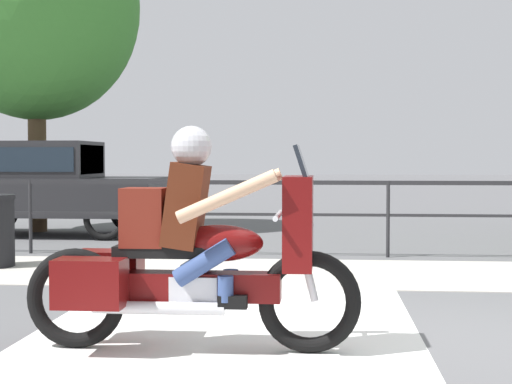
% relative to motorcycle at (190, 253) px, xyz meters
% --- Properties ---
extents(ground_plane, '(120.00, 120.00, 0.00)m').
position_rel_motorcycle_xyz_m(ground_plane, '(1.82, 0.45, -0.70)').
color(ground_plane, '#565659').
extents(sidewalk_band, '(44.00, 2.40, 0.01)m').
position_rel_motorcycle_xyz_m(sidewalk_band, '(1.82, 3.85, -0.69)').
color(sidewalk_band, '#B7B2A8').
rests_on(sidewalk_band, ground).
extents(crosswalk_band, '(3.02, 6.00, 0.01)m').
position_rel_motorcycle_xyz_m(crosswalk_band, '(0.18, 0.25, -0.69)').
color(crosswalk_band, silver).
rests_on(crosswalk_band, ground).
extents(fence_railing, '(36.00, 0.05, 1.06)m').
position_rel_motorcycle_xyz_m(fence_railing, '(1.82, 5.45, 0.14)').
color(fence_railing, '#232326').
rests_on(fence_railing, ground).
extents(motorcycle, '(2.41, 0.76, 1.60)m').
position_rel_motorcycle_xyz_m(motorcycle, '(0.00, 0.00, 0.00)').
color(motorcycle, black).
rests_on(motorcycle, ground).
extents(parked_car, '(4.02, 1.76, 1.67)m').
position_rel_motorcycle_xyz_m(parked_car, '(-4.05, 8.06, 0.25)').
color(parked_car, '#232326').
rests_on(parked_car, ground).
extents(tree_behind_car, '(3.84, 3.84, 6.31)m').
position_rel_motorcycle_xyz_m(tree_behind_car, '(-4.41, 8.75, 3.48)').
color(tree_behind_car, brown).
rests_on(tree_behind_car, ground).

